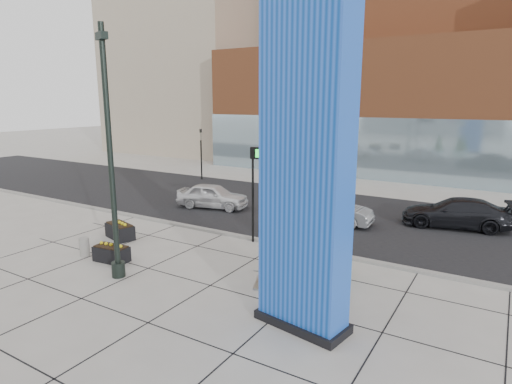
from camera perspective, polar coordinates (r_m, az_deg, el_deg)
The scene contains 20 objects.
ground at distance 16.69m, azimuth -6.78°, elevation -10.31°, with size 160.00×160.00×0.00m, color #9E9991.
street_asphalt at distance 24.91m, azimuth 7.49°, elevation -2.70°, with size 80.00×12.00×0.02m, color black.
curb_edge at distance 19.76m, azimuth 0.39°, elevation -6.42°, with size 80.00×0.30×0.12m, color gray.
tower_podium at distance 40.03m, azimuth 19.12°, elevation 10.29°, with size 34.00×10.00×11.00m, color #AE5B32.
tower_glass_front at distance 35.56m, azimuth 17.11°, elevation 5.41°, with size 34.00×0.60×5.00m, color #8CA5B2.
building_beige_left at distance 59.20m, azimuth -6.89°, elevation 22.45°, with size 18.00×20.00×34.00m, color tan.
blue_pylon at distance 11.50m, azimuth 6.61°, elevation 1.67°, with size 2.82×1.63×8.86m.
lamp_post at distance 15.81m, azimuth -18.65°, elevation 1.56°, with size 0.60×0.49×8.85m.
public_art_sculpture at distance 14.82m, azimuth 4.50°, elevation -7.46°, with size 2.60×1.93×5.30m.
concrete_bollard at distance 19.26m, azimuth -21.90°, elevation -6.80°, with size 0.40×0.40×0.78m, color gray.
overhead_street_sign at distance 18.47m, azimuth 1.53°, elevation 3.98°, with size 2.01×0.75×4.34m.
round_planter_east at distance 15.63m, azimuth 10.89°, elevation -7.23°, with size 1.04×1.04×2.60m.
round_planter_mid at distance 15.87m, azimuth 9.34°, elevation -6.82°, with size 1.05×1.05×2.62m.
round_planter_west at distance 18.06m, azimuth 5.83°, elevation -4.17°, with size 1.10×1.10×2.74m.
box_planter_north at distance 21.06m, azimuth -17.69°, elevation -4.88°, with size 1.71×1.17×0.86m.
box_planter_south at distance 18.28m, azimuth -18.71°, elevation -7.68°, with size 1.47×0.85×0.77m.
car_white_west at distance 25.72m, azimuth -5.82°, elevation -0.54°, with size 1.72×4.28×1.46m, color white.
car_silver_mid at distance 22.74m, azimuth 10.09°, elevation -2.45°, with size 1.47×4.20×1.39m, color #96989D.
car_dark_east at distance 23.93m, azimuth 25.09°, elevation -2.56°, with size 2.09×5.15×1.50m, color black.
traffic_signal at distance 34.88m, azimuth -7.33°, elevation 5.39°, with size 0.15×0.18×4.10m.
Camera 1 is at (9.59, -12.09, 6.36)m, focal length 30.00 mm.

